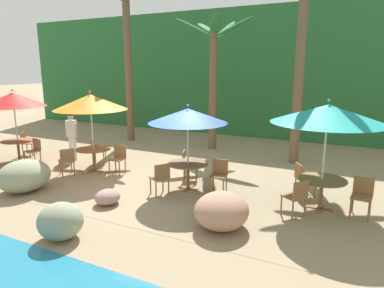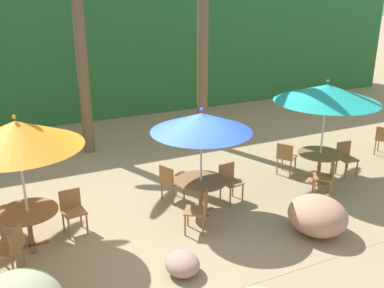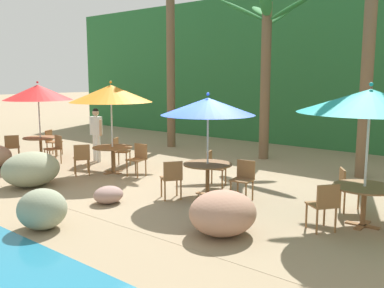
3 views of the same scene
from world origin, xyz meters
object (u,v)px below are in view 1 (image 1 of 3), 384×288
chair_red_seaward (34,149)px  umbrella_orange (90,102)px  dining_table_blue (188,167)px  dining_table_teal (322,184)px  chair_orange_left (67,160)px  palm_tree_second (214,64)px  chair_orange_seaward (119,157)px  dining_table_red (18,144)px  waiter_in_white (72,133)px  chair_teal_left (297,196)px  dining_table_orange (94,152)px  palm_tree_third (302,28)px  palm_tree_nearest (128,39)px  chair_blue_left (161,177)px  chair_blue_inland (188,163)px  chair_teal_inland (302,177)px  chair_red_inland (26,142)px  chair_blue_seaward (219,173)px  umbrella_blue (188,116)px  chair_teal_seaward (362,194)px  umbrella_red (13,100)px  chair_orange_inland (96,149)px  umbrella_teal (328,114)px

chair_red_seaward → umbrella_orange: (2.43, 0.26, 1.70)m
dining_table_blue → dining_table_teal: 3.40m
chair_orange_left → chair_red_seaward: bearing=166.0°
palm_tree_second → chair_orange_seaward: bearing=-106.7°
dining_table_red → chair_orange_left: size_ratio=1.26×
chair_red_seaward → chair_orange_seaward: (3.26, 0.46, 0.00)m
dining_table_red → palm_tree_second: (5.44, 4.85, 2.79)m
palm_tree_second → waiter_in_white: size_ratio=3.05×
chair_orange_seaward → chair_teal_left: (5.62, -0.93, 0.00)m
dining_table_orange → chair_orange_left: size_ratio=1.26×
chair_red_seaward → palm_tree_third: 9.84m
chair_orange_seaward → palm_tree_nearest: palm_tree_nearest is taller
chair_orange_left → palm_tree_nearest: size_ratio=0.13×
umbrella_orange → palm_tree_second: size_ratio=0.50×
chair_blue_left → dining_table_teal: 3.91m
dining_table_orange → palm_tree_third: bearing=35.2°
palm_tree_nearest → waiter_in_white: palm_tree_nearest is taller
dining_table_orange → palm_tree_second: size_ratio=0.21×
chair_blue_left → chair_blue_inland: bearing=90.1°
chair_red_seaward → chair_blue_inland: same height
chair_teal_inland → chair_red_inland: bearing=-178.8°
dining_table_blue → dining_table_teal: bearing=2.9°
umbrella_orange → chair_teal_inland: umbrella_orange is taller
chair_orange_seaward → chair_blue_left: same height
chair_blue_seaward → dining_table_teal: 2.57m
umbrella_blue → chair_teal_seaward: 4.52m
umbrella_red → chair_blue_seaward: size_ratio=2.92×
dining_table_red → palm_tree_nearest: 6.27m
dining_table_red → dining_table_blue: size_ratio=1.00×
chair_orange_seaward → chair_orange_inland: 1.43m
chair_blue_seaward → chair_blue_inland: 1.34m
chair_orange_left → chair_teal_left: bearing=0.3°
chair_orange_seaward → palm_tree_third: 7.20m
dining_table_red → umbrella_teal: (10.16, 0.25, 1.64)m
chair_blue_left → dining_table_teal: size_ratio=0.79×
umbrella_red → chair_red_inland: (-0.48, 0.71, -1.67)m
chair_orange_left → chair_blue_left: bearing=-2.5°
palm_tree_third → chair_blue_left: bearing=-116.9°
umbrella_blue → chair_teal_seaward: umbrella_blue is taller
dining_table_teal → chair_orange_inland: bearing=174.8°
dining_table_blue → dining_table_teal: size_ratio=1.00×
chair_blue_seaward → palm_tree_third: 5.69m
dining_table_teal → chair_teal_seaward: size_ratio=1.26×
chair_teal_inland → chair_teal_left: 1.41m
umbrella_blue → umbrella_teal: bearing=2.9°
chair_orange_left → palm_tree_nearest: palm_tree_nearest is taller
umbrella_orange → chair_orange_inland: size_ratio=2.95×
chair_blue_left → chair_teal_seaward: (4.65, 0.94, 0.00)m
chair_teal_left → dining_table_teal: bearing=60.1°
chair_teal_seaward → palm_tree_third: size_ratio=0.13×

